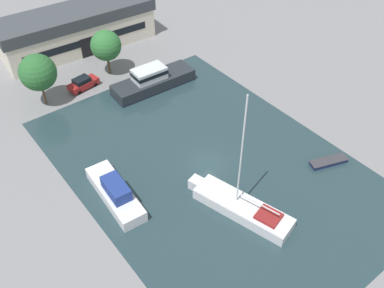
# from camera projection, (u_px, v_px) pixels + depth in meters

# --- Properties ---
(ground_plane) EXTENTS (440.00, 440.00, 0.00)m
(ground_plane) POSITION_uv_depth(u_px,v_px,m) (208.00, 165.00, 47.16)
(ground_plane) COLOR slate
(water_canal) EXTENTS (27.12, 39.18, 0.01)m
(water_canal) POSITION_uv_depth(u_px,v_px,m) (208.00, 165.00, 47.16)
(water_canal) COLOR #23383D
(water_canal) RESTS_ON ground
(warehouse_building) EXTENTS (23.94, 8.51, 6.06)m
(warehouse_building) POSITION_uv_depth(u_px,v_px,m) (77.00, 29.00, 64.74)
(warehouse_building) COLOR beige
(warehouse_building) RESTS_ON ground
(quay_tree_near_building) EXTENTS (4.22, 4.22, 6.48)m
(quay_tree_near_building) POSITION_uv_depth(u_px,v_px,m) (106.00, 46.00, 58.24)
(quay_tree_near_building) COLOR brown
(quay_tree_near_building) RESTS_ON ground
(quay_tree_by_water) EXTENTS (4.63, 4.63, 6.97)m
(quay_tree_by_water) POSITION_uv_depth(u_px,v_px,m) (38.00, 72.00, 52.62)
(quay_tree_by_water) COLOR brown
(quay_tree_by_water) RESTS_ON ground
(parked_car) EXTENTS (4.36, 2.32, 1.65)m
(parked_car) POSITION_uv_depth(u_px,v_px,m) (83.00, 83.00, 57.71)
(parked_car) COLOR maroon
(parked_car) RESTS_ON ground
(sailboat_moored) EXTENTS (5.42, 11.40, 13.78)m
(sailboat_moored) POSITION_uv_depth(u_px,v_px,m) (241.00, 207.00, 41.76)
(sailboat_moored) COLOR silver
(sailboat_moored) RESTS_ON water_canal
(motor_cruiser) EXTENTS (11.71, 4.07, 3.15)m
(motor_cruiser) POSITION_uv_depth(u_px,v_px,m) (153.00, 80.00, 57.64)
(motor_cruiser) COLOR #23282D
(motor_cruiser) RESTS_ON water_canal
(small_dinghy) EXTENTS (4.53, 2.63, 0.49)m
(small_dinghy) POSITION_uv_depth(u_px,v_px,m) (328.00, 162.00, 47.16)
(small_dinghy) COLOR #19234C
(small_dinghy) RESTS_ON water_canal
(cabin_boat) EXTENTS (3.13, 8.92, 2.61)m
(cabin_boat) POSITION_uv_depth(u_px,v_px,m) (115.00, 193.00, 42.83)
(cabin_boat) COLOR silver
(cabin_boat) RESTS_ON water_canal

